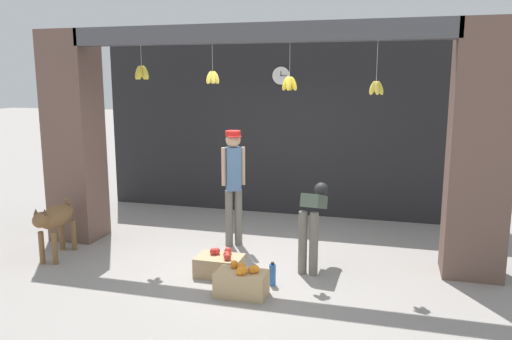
{
  "coord_description": "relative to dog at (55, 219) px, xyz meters",
  "views": [
    {
      "loc": [
        1.79,
        -6.11,
        2.4
      ],
      "look_at": [
        0.0,
        0.37,
        1.18
      ],
      "focal_mm": 35.0,
      "sensor_mm": 36.0,
      "label": 1
    }
  ],
  "objects": [
    {
      "name": "ground_plane",
      "position": [
        2.55,
        0.58,
        -0.55
      ],
      "size": [
        60.0,
        60.0,
        0.0
      ],
      "primitive_type": "plane",
      "color": "gray"
    },
    {
      "name": "shop_pillar_left",
      "position": [
        -0.25,
        0.88,
        1.0
      ],
      "size": [
        0.7,
        0.6,
        3.09
      ],
      "primitive_type": "cube",
      "color": "brown",
      "rests_on": "ground_plane"
    },
    {
      "name": "dog",
      "position": [
        0.0,
        0.0,
        0.0
      ],
      "size": [
        0.42,
        1.06,
        0.79
      ],
      "rotation": [
        0.0,
        0.0,
        -1.39
      ],
      "color": "brown",
      "rests_on": "ground_plane"
    },
    {
      "name": "shopkeeper",
      "position": [
        2.16,
        1.14,
        0.46
      ],
      "size": [
        0.31,
        0.31,
        1.69
      ],
      "rotation": [
        0.0,
        0.0,
        3.63
      ],
      "color": "#6B665B",
      "rests_on": "ground_plane"
    },
    {
      "name": "wall_clock",
      "position": [
        2.42,
        3.04,
        1.92
      ],
      "size": [
        0.32,
        0.03,
        0.32
      ],
      "color": "black"
    },
    {
      "name": "fruit_crate_oranges",
      "position": [
        2.78,
        -0.49,
        -0.39
      ],
      "size": [
        0.58,
        0.32,
        0.37
      ],
      "color": "tan",
      "rests_on": "ground_plane"
    },
    {
      "name": "fruit_crate_apples",
      "position": [
        2.34,
        0.01,
        -0.41
      ],
      "size": [
        0.57,
        0.38,
        0.33
      ],
      "color": "tan",
      "rests_on": "ground_plane"
    },
    {
      "name": "worker_stooping",
      "position": [
        3.41,
        0.55,
        0.15
      ],
      "size": [
        0.29,
        0.8,
        1.04
      ],
      "rotation": [
        0.0,
        0.0,
        -0.09
      ],
      "color": "#6B665B",
      "rests_on": "ground_plane"
    },
    {
      "name": "water_bottle",
      "position": [
        3.05,
        -0.12,
        -0.41
      ],
      "size": [
        0.08,
        0.08,
        0.28
      ],
      "color": "#2D60AD",
      "rests_on": "ground_plane"
    },
    {
      "name": "storefront_awning",
      "position": [
        2.54,
        0.7,
        2.4
      ],
      "size": [
        4.99,
        0.29,
        0.89
      ],
      "color": "#4C4C51"
    },
    {
      "name": "shop_pillar_right",
      "position": [
        5.35,
        0.88,
        1.0
      ],
      "size": [
        0.7,
        0.6,
        3.09
      ],
      "primitive_type": "cube",
      "color": "brown",
      "rests_on": "ground_plane"
    },
    {
      "name": "shop_back_wall",
      "position": [
        2.55,
        3.12,
        1.0
      ],
      "size": [
        6.89,
        0.12,
        3.09
      ],
      "primitive_type": "cube",
      "color": "#232326",
      "rests_on": "ground_plane"
    }
  ]
}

